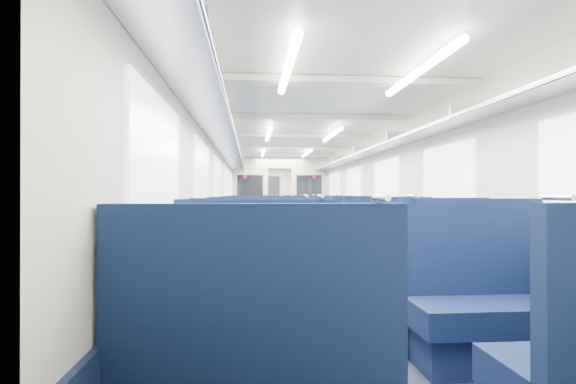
# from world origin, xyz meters

# --- Properties ---
(floor) EXTENTS (2.80, 18.00, 0.01)m
(floor) POSITION_xyz_m (0.00, 0.00, 0.00)
(floor) COLOR black
(floor) RESTS_ON ground
(ceiling) EXTENTS (2.80, 18.00, 0.01)m
(ceiling) POSITION_xyz_m (0.00, 0.00, 2.35)
(ceiling) COLOR silver
(ceiling) RESTS_ON wall_left
(wall_left) EXTENTS (0.02, 18.00, 2.35)m
(wall_left) POSITION_xyz_m (-1.40, 0.00, 1.18)
(wall_left) COLOR beige
(wall_left) RESTS_ON floor
(dado_left) EXTENTS (0.03, 17.90, 0.70)m
(dado_left) POSITION_xyz_m (-1.39, 0.00, 0.35)
(dado_left) COLOR #101B38
(dado_left) RESTS_ON floor
(wall_right) EXTENTS (0.02, 18.00, 2.35)m
(wall_right) POSITION_xyz_m (1.40, 0.00, 1.18)
(wall_right) COLOR beige
(wall_right) RESTS_ON floor
(dado_right) EXTENTS (0.03, 17.90, 0.70)m
(dado_right) POSITION_xyz_m (1.39, 0.00, 0.35)
(dado_right) COLOR #101B38
(dado_right) RESTS_ON floor
(wall_far) EXTENTS (2.80, 0.02, 2.35)m
(wall_far) POSITION_xyz_m (0.00, 9.00, 1.18)
(wall_far) COLOR beige
(wall_far) RESTS_ON floor
(luggage_rack_left) EXTENTS (0.36, 17.40, 0.18)m
(luggage_rack_left) POSITION_xyz_m (-1.21, 0.00, 1.97)
(luggage_rack_left) COLOR #B2B5BA
(luggage_rack_left) RESTS_ON wall_left
(luggage_rack_right) EXTENTS (0.36, 17.40, 0.18)m
(luggage_rack_right) POSITION_xyz_m (1.21, 0.00, 1.97)
(luggage_rack_right) COLOR #B2B5BA
(luggage_rack_right) RESTS_ON wall_right
(windows) EXTENTS (2.78, 15.60, 0.75)m
(windows) POSITION_xyz_m (0.00, -0.46, 1.42)
(windows) COLOR white
(windows) RESTS_ON wall_left
(ceiling_fittings) EXTENTS (2.70, 16.06, 0.11)m
(ceiling_fittings) POSITION_xyz_m (0.00, -0.26, 2.29)
(ceiling_fittings) COLOR beige
(ceiling_fittings) RESTS_ON ceiling
(end_door) EXTENTS (0.75, 0.06, 2.00)m
(end_door) POSITION_xyz_m (0.00, 8.94, 1.00)
(end_door) COLOR black
(end_door) RESTS_ON floor
(bulkhead) EXTENTS (2.80, 0.10, 2.35)m
(bulkhead) POSITION_xyz_m (-0.00, 3.06, 1.23)
(bulkhead) COLOR beige
(bulkhead) RESTS_ON floor
(seat_2) EXTENTS (1.11, 0.61, 1.23)m
(seat_2) POSITION_xyz_m (-0.83, -7.17, 0.38)
(seat_2) COLOR #0E1D43
(seat_2) RESTS_ON floor
(seat_3) EXTENTS (1.11, 0.61, 1.23)m
(seat_3) POSITION_xyz_m (0.83, -7.00, 0.38)
(seat_3) COLOR #0E1D43
(seat_3) RESTS_ON floor
(seat_4) EXTENTS (1.11, 0.61, 1.23)m
(seat_4) POSITION_xyz_m (-0.83, -6.02, 0.38)
(seat_4) COLOR #0E1D43
(seat_4) RESTS_ON floor
(seat_5) EXTENTS (1.11, 0.61, 1.23)m
(seat_5) POSITION_xyz_m (0.83, -5.90, 0.38)
(seat_5) COLOR #0E1D43
(seat_5) RESTS_ON floor
(seat_6) EXTENTS (1.11, 0.61, 1.23)m
(seat_6) POSITION_xyz_m (-0.83, -4.93, 0.38)
(seat_6) COLOR #0E1D43
(seat_6) RESTS_ON floor
(seat_7) EXTENTS (1.11, 0.61, 1.23)m
(seat_7) POSITION_xyz_m (0.83, -4.93, 0.38)
(seat_7) COLOR #0E1D43
(seat_7) RESTS_ON floor
(seat_8) EXTENTS (1.11, 0.61, 1.23)m
(seat_8) POSITION_xyz_m (-0.83, -3.74, 0.38)
(seat_8) COLOR #0E1D43
(seat_8) RESTS_ON floor
(seat_9) EXTENTS (1.11, 0.61, 1.23)m
(seat_9) POSITION_xyz_m (0.83, -3.73, 0.38)
(seat_9) COLOR #0E1D43
(seat_9) RESTS_ON floor
(seat_10) EXTENTS (1.11, 0.61, 1.23)m
(seat_10) POSITION_xyz_m (-0.83, -2.58, 0.38)
(seat_10) COLOR #0E1D43
(seat_10) RESTS_ON floor
(seat_11) EXTENTS (1.11, 0.61, 1.23)m
(seat_11) POSITION_xyz_m (0.83, -2.42, 0.38)
(seat_11) COLOR #0E1D43
(seat_11) RESTS_ON floor
(seat_12) EXTENTS (1.11, 0.61, 1.23)m
(seat_12) POSITION_xyz_m (-0.83, -1.35, 0.38)
(seat_12) COLOR #0E1D43
(seat_12) RESTS_ON floor
(seat_13) EXTENTS (1.11, 0.61, 1.23)m
(seat_13) POSITION_xyz_m (0.83, -1.45, 0.38)
(seat_13) COLOR #0E1D43
(seat_13) RESTS_ON floor
(seat_14) EXTENTS (1.11, 0.61, 1.23)m
(seat_14) POSITION_xyz_m (-0.83, -0.14, 0.38)
(seat_14) COLOR #0E1D43
(seat_14) RESTS_ON floor
(seat_15) EXTENTS (1.11, 0.61, 1.23)m
(seat_15) POSITION_xyz_m (0.83, -0.12, 0.38)
(seat_15) COLOR #0E1D43
(seat_15) RESTS_ON floor
(seat_16) EXTENTS (1.11, 0.61, 1.23)m
(seat_16) POSITION_xyz_m (-0.83, 1.03, 0.38)
(seat_16) COLOR #0E1D43
(seat_16) RESTS_ON floor
(seat_17) EXTENTS (1.11, 0.61, 1.23)m
(seat_17) POSITION_xyz_m (0.83, 1.04, 0.38)
(seat_17) COLOR #0E1D43
(seat_17) RESTS_ON floor
(seat_18) EXTENTS (1.11, 0.61, 1.23)m
(seat_18) POSITION_xyz_m (-0.83, 2.16, 0.38)
(seat_18) COLOR #0E1D43
(seat_18) RESTS_ON floor
(seat_19) EXTENTS (1.11, 0.61, 1.23)m
(seat_19) POSITION_xyz_m (0.83, 2.00, 0.38)
(seat_19) COLOR #0E1D43
(seat_19) RESTS_ON floor
(seat_20) EXTENTS (1.11, 0.61, 1.23)m
(seat_20) POSITION_xyz_m (-0.83, 4.01, 0.38)
(seat_20) COLOR #0E1D43
(seat_20) RESTS_ON floor
(seat_21) EXTENTS (1.11, 0.61, 1.23)m
(seat_21) POSITION_xyz_m (0.83, 4.02, 0.38)
(seat_21) COLOR #0E1D43
(seat_21) RESTS_ON floor
(seat_22) EXTENTS (1.11, 0.61, 1.23)m
(seat_22) POSITION_xyz_m (-0.83, 5.25, 0.38)
(seat_22) COLOR #0E1D43
(seat_22) RESTS_ON floor
(seat_23) EXTENTS (1.11, 0.61, 1.23)m
(seat_23) POSITION_xyz_m (0.83, 5.27, 0.38)
(seat_23) COLOR #0E1D43
(seat_23) RESTS_ON floor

